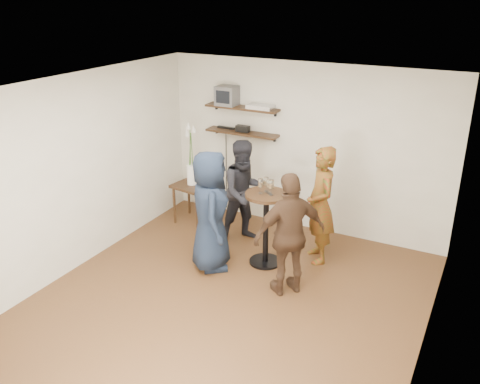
# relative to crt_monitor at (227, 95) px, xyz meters

# --- Properties ---
(room) EXTENTS (4.58, 5.08, 2.68)m
(room) POSITION_rel_crt_monitor_xyz_m (1.26, -2.38, -0.72)
(room) COLOR #472816
(room) RESTS_ON ground
(shelf_upper) EXTENTS (1.20, 0.25, 0.04)m
(shelf_upper) POSITION_rel_crt_monitor_xyz_m (0.26, 0.00, -0.17)
(shelf_upper) COLOR black
(shelf_upper) RESTS_ON room
(shelf_lower) EXTENTS (1.20, 0.25, 0.04)m
(shelf_lower) POSITION_rel_crt_monitor_xyz_m (0.26, 0.00, -0.57)
(shelf_lower) COLOR black
(shelf_lower) RESTS_ON room
(crt_monitor) EXTENTS (0.32, 0.30, 0.30)m
(crt_monitor) POSITION_rel_crt_monitor_xyz_m (0.00, 0.00, 0.00)
(crt_monitor) COLOR #59595B
(crt_monitor) RESTS_ON shelf_upper
(dvd_deck) EXTENTS (0.40, 0.24, 0.06)m
(dvd_deck) POSITION_rel_crt_monitor_xyz_m (0.58, 0.00, -0.12)
(dvd_deck) COLOR silver
(dvd_deck) RESTS_ON shelf_upper
(radio) EXTENTS (0.22, 0.10, 0.10)m
(radio) POSITION_rel_crt_monitor_xyz_m (0.27, 0.00, -0.50)
(radio) COLOR black
(radio) RESTS_ON shelf_lower
(power_strip) EXTENTS (0.30, 0.05, 0.03)m
(power_strip) POSITION_rel_crt_monitor_xyz_m (-0.06, 0.05, -0.54)
(power_strip) COLOR black
(power_strip) RESTS_ON shelf_lower
(side_table) EXTENTS (0.61, 0.61, 0.64)m
(side_table) POSITION_rel_crt_monitor_xyz_m (-0.38, -0.52, -1.48)
(side_table) COLOR black
(side_table) RESTS_ON room
(vase_lilies) EXTENTS (0.20, 0.21, 1.05)m
(vase_lilies) POSITION_rel_crt_monitor_xyz_m (-0.38, -0.52, -1.04)
(vase_lilies) COLOR white
(vase_lilies) RESTS_ON side_table
(drinks_table) EXTENTS (0.57, 0.57, 1.05)m
(drinks_table) POSITION_rel_crt_monitor_xyz_m (1.26, -1.23, -1.34)
(drinks_table) COLOR black
(drinks_table) RESTS_ON room
(wine_glass_fl) EXTENTS (0.07, 0.07, 0.21)m
(wine_glass_fl) POSITION_rel_crt_monitor_xyz_m (1.19, -1.27, -0.83)
(wine_glass_fl) COLOR silver
(wine_glass_fl) RESTS_ON drinks_table
(wine_glass_fr) EXTENTS (0.07, 0.07, 0.21)m
(wine_glass_fr) POSITION_rel_crt_monitor_xyz_m (1.34, -1.25, -0.83)
(wine_glass_fr) COLOR silver
(wine_glass_fr) RESTS_ON drinks_table
(wine_glass_bl) EXTENTS (0.07, 0.07, 0.20)m
(wine_glass_bl) POSITION_rel_crt_monitor_xyz_m (1.22, -1.17, -0.83)
(wine_glass_bl) COLOR silver
(wine_glass_bl) RESTS_ON drinks_table
(wine_glass_br) EXTENTS (0.06, 0.06, 0.19)m
(wine_glass_br) POSITION_rel_crt_monitor_xyz_m (1.28, -1.20, -0.84)
(wine_glass_br) COLOR silver
(wine_glass_br) RESTS_ON drinks_table
(person_plaid) EXTENTS (0.67, 0.72, 1.66)m
(person_plaid) POSITION_rel_crt_monitor_xyz_m (1.87, -0.79, -1.19)
(person_plaid) COLOR #B22314
(person_plaid) RESTS_ON room
(person_dark) EXTENTS (0.95, 0.97, 1.57)m
(person_dark) POSITION_rel_crt_monitor_xyz_m (0.69, -0.74, -1.23)
(person_dark) COLOR black
(person_dark) RESTS_ON room
(person_navy) EXTENTS (0.89, 0.97, 1.66)m
(person_navy) POSITION_rel_crt_monitor_xyz_m (0.64, -1.65, -1.19)
(person_navy) COLOR #162032
(person_navy) RESTS_ON room
(person_brown) EXTENTS (0.91, 0.95, 1.59)m
(person_brown) POSITION_rel_crt_monitor_xyz_m (1.82, -1.74, -1.22)
(person_brown) COLOR #40291B
(person_brown) RESTS_ON room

